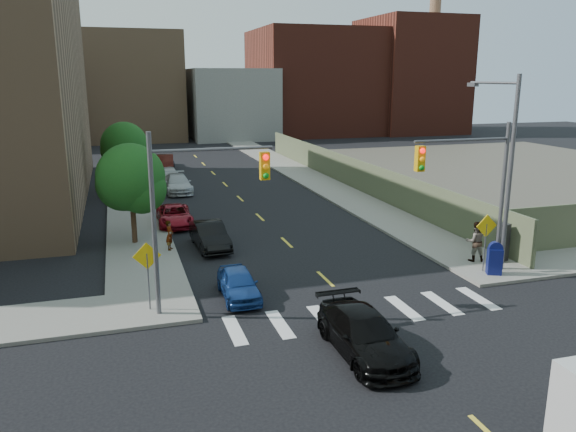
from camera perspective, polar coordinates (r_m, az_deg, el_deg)
ground at (r=18.93m, az=12.70°, el=-14.35°), size 160.00×160.00×0.00m
sidewalk_nw at (r=56.53m, az=-16.00°, el=4.47°), size 3.50×73.00×0.15m
sidewalk_ne at (r=58.85m, az=-0.70°, el=5.36°), size 3.50×73.00×0.15m
fence_north at (r=46.71m, az=6.17°, el=4.49°), size 0.12×44.00×2.50m
gravel_lot at (r=58.17m, az=22.30°, el=4.18°), size 36.00×42.00×0.06m
bg_bldg_west at (r=85.44m, az=-26.53°, el=10.60°), size 14.00×18.00×12.00m
bg_bldg_midwest at (r=86.39m, az=-15.69°, el=12.55°), size 14.00×16.00×15.00m
bg_bldg_center at (r=86.04m, az=-6.01°, el=11.31°), size 12.00×16.00×10.00m
bg_bldg_east at (r=91.61m, az=2.55°, el=13.40°), size 18.00×18.00×16.00m
bg_bldg_fareast at (r=96.36m, az=12.24°, el=13.73°), size 14.00×16.00×18.00m
smokestack at (r=98.49m, az=14.52°, el=16.52°), size 1.80×1.80×28.00m
signal_nw at (r=20.96m, az=-9.47°, el=1.82°), size 4.59×0.30×7.00m
signal_ne at (r=25.41m, az=18.38°, el=3.41°), size 4.59×0.30×7.00m
streetlight_ne at (r=27.33m, az=21.22°, el=5.34°), size 0.25×3.70×9.00m
warn_sign_nw at (r=21.96m, az=-14.10°, el=-4.72°), size 1.06×0.06×2.83m
warn_sign_ne at (r=27.04m, az=19.47°, el=-1.58°), size 1.06×0.06×2.83m
warn_sign_midwest at (r=35.03m, az=-15.38°, el=2.14°), size 1.06×0.06×2.83m
tree_west_near at (r=30.86m, az=-15.67°, el=3.38°), size 3.66×3.64×5.52m
tree_west_far at (r=45.71m, az=-16.27°, el=6.63°), size 3.66×3.64×5.52m
parked_car_blue at (r=23.30m, az=-5.05°, el=-6.85°), size 1.53×3.63×1.22m
parked_car_black at (r=30.02m, az=-7.95°, el=-1.98°), size 1.72×4.30×1.39m
parked_car_red at (r=35.07m, az=-11.47°, el=0.06°), size 2.12×4.45×1.22m
parked_car_silver at (r=45.03m, az=-11.15°, el=3.25°), size 2.03×4.88×1.41m
parked_car_white at (r=50.26m, az=-11.95°, el=4.21°), size 1.47×3.63×1.24m
parked_car_maroon at (r=55.94m, az=-12.39°, el=5.30°), size 1.97×4.71×1.51m
parked_car_grey at (r=58.05m, az=-12.60°, el=5.46°), size 2.20×4.56×1.25m
black_sedan at (r=18.90m, az=7.75°, el=-11.78°), size 2.02×4.86×1.40m
mailbox at (r=27.09m, az=20.26°, el=-4.06°), size 0.76×0.69×1.53m
payphone at (r=29.13m, az=20.98°, el=-2.51°), size 0.68×0.63×1.85m
pedestrian_west at (r=29.60m, az=-11.94°, el=-1.92°), size 0.52×0.65×1.54m
pedestrian_east at (r=28.64m, az=18.47°, el=-2.45°), size 1.12×0.97×1.96m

